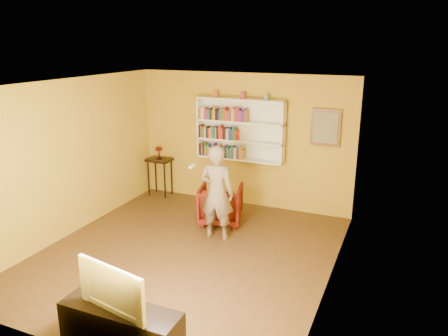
{
  "coord_description": "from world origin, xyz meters",
  "views": [
    {
      "loc": [
        3.06,
        -5.6,
        3.31
      ],
      "look_at": [
        0.33,
        0.75,
        1.28
      ],
      "focal_mm": 35.0,
      "sensor_mm": 36.0,
      "label": 1
    }
  ],
  "objects": [
    {
      "name": "framed_painting",
      "position": [
        1.65,
        2.46,
        1.75
      ],
      "size": [
        0.55,
        0.05,
        0.7
      ],
      "color": "brown",
      "rests_on": "room_shell"
    },
    {
      "name": "books_row_lower",
      "position": [
        -0.38,
        2.3,
        1.13
      ],
      "size": [
        0.96,
        0.19,
        0.27
      ],
      "color": "black",
      "rests_on": "bookshelf"
    },
    {
      "name": "television",
      "position": [
        0.38,
        -2.25,
        0.78
      ],
      "size": [
        0.96,
        0.31,
        0.55
      ],
      "primitive_type": "imported",
      "rotation": [
        0.0,
        0.0,
        -0.2
      ],
      "color": "black",
      "rests_on": "tv_cabinet"
    },
    {
      "name": "bookshelf",
      "position": [
        0.0,
        2.41,
        1.59
      ],
      "size": [
        1.8,
        0.29,
        1.23
      ],
      "color": "white",
      "rests_on": "room_shell"
    },
    {
      "name": "console_table",
      "position": [
        -1.84,
        2.25,
        0.69
      ],
      "size": [
        0.51,
        0.39,
        0.83
      ],
      "color": "black",
      "rests_on": "ground"
    },
    {
      "name": "books_row_middle",
      "position": [
        -0.45,
        2.3,
        1.51
      ],
      "size": [
        0.82,
        0.19,
        0.27
      ],
      "color": "black",
      "rests_on": "bookshelf"
    },
    {
      "name": "ornament_right",
      "position": [
        0.52,
        2.35,
        2.26
      ],
      "size": [
        0.07,
        0.07,
        0.1
      ],
      "primitive_type": "cube",
      "color": "slate",
      "rests_on": "bookshelf"
    },
    {
      "name": "armchair",
      "position": [
        -0.01,
        1.38,
        0.36
      ],
      "size": [
        0.94,
        0.96,
        0.72
      ],
      "primitive_type": "imported",
      "rotation": [
        0.0,
        0.0,
        3.4
      ],
      "color": "#480905",
      "rests_on": "ground"
    },
    {
      "name": "ruby_lustre",
      "position": [
        -1.84,
        2.25,
        1.02
      ],
      "size": [
        0.16,
        0.16,
        0.26
      ],
      "color": "maroon",
      "rests_on": "console_table"
    },
    {
      "name": "ornament_left",
      "position": [
        -0.53,
        2.35,
        2.27
      ],
      "size": [
        0.08,
        0.08,
        0.11
      ],
      "primitive_type": "cube",
      "color": "#AA5530",
      "rests_on": "bookshelf"
    },
    {
      "name": "room_shell",
      "position": [
        0.0,
        0.0,
        1.02
      ],
      "size": [
        5.3,
        5.8,
        2.88
      ],
      "color": "#412A14",
      "rests_on": "ground"
    },
    {
      "name": "game_remote",
      "position": [
        -0.07,
        0.38,
        1.36
      ],
      "size": [
        0.04,
        0.15,
        0.04
      ],
      "primitive_type": "cube",
      "color": "white",
      "rests_on": "person"
    },
    {
      "name": "ornament_centre",
      "position": [
        0.05,
        2.35,
        2.27
      ],
      "size": [
        0.09,
        0.09,
        0.12
      ],
      "primitive_type": "cube",
      "color": "#95314F",
      "rests_on": "bookshelf"
    },
    {
      "name": "tv_cabinet",
      "position": [
        0.38,
        -2.25,
        0.25
      ],
      "size": [
        1.4,
        0.42,
        0.5
      ],
      "primitive_type": "cube",
      "color": "black",
      "rests_on": "ground"
    },
    {
      "name": "books_row_upper",
      "position": [
        -0.34,
        2.3,
        1.89
      ],
      "size": [
        1.03,
        0.19,
        0.27
      ],
      "color": "#A34620",
      "rests_on": "bookshelf"
    },
    {
      "name": "person",
      "position": [
        0.2,
        0.74,
        0.82
      ],
      "size": [
        0.62,
        0.43,
        1.65
      ],
      "primitive_type": "imported",
      "rotation": [
        0.0,
        0.0,
        3.19
      ],
      "color": "#6B5C4E",
      "rests_on": "ground"
    }
  ]
}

